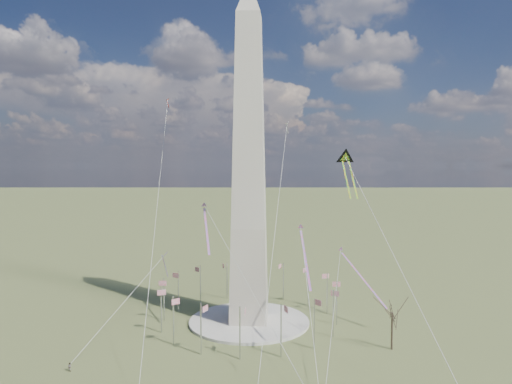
# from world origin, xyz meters

# --- Properties ---
(ground) EXTENTS (2000.00, 2000.00, 0.00)m
(ground) POSITION_xyz_m (0.00, 0.00, 0.00)
(ground) COLOR #4B582C
(ground) RESTS_ON ground
(plaza) EXTENTS (36.00, 36.00, 0.80)m
(plaza) POSITION_xyz_m (0.00, 0.00, 0.40)
(plaza) COLOR #BBB4AB
(plaza) RESTS_ON ground
(washington_monument) EXTENTS (15.56, 15.56, 100.00)m
(washington_monument) POSITION_xyz_m (0.00, 0.00, 47.95)
(washington_monument) COLOR beige
(washington_monument) RESTS_ON plaza
(flagpole_ring) EXTENTS (54.40, 54.40, 13.00)m
(flagpole_ring) POSITION_xyz_m (-0.00, -0.00, 7.27)
(flagpole_ring) COLOR silver
(flagpole_ring) RESTS_ON ground
(tree_near) EXTENTS (8.25, 8.25, 14.45)m
(tree_near) POSITION_xyz_m (38.22, -17.42, 10.29)
(tree_near) COLOR #4A3D2D
(tree_near) RESTS_ON ground
(person_west) EXTENTS (1.17, 1.05, 1.98)m
(person_west) POSITION_xyz_m (-38.22, -35.38, 0.99)
(person_west) COLOR gray
(person_west) RESTS_ON ground
(kite_delta_black) EXTENTS (6.45, 17.36, 14.44)m
(kite_delta_black) POSITION_xyz_m (29.07, 6.92, 48.71)
(kite_delta_black) COLOR black
(kite_delta_black) RESTS_ON ground
(kite_diamond_purple) EXTENTS (1.60, 2.57, 8.16)m
(kite_diamond_purple) POSITION_xyz_m (-26.55, 3.53, 18.52)
(kite_diamond_purple) COLOR #451C7E
(kite_diamond_purple) RESTS_ON ground
(kite_streamer_left) EXTENTS (3.32, 20.62, 14.16)m
(kite_streamer_left) POSITION_xyz_m (15.85, -10.38, 24.63)
(kite_streamer_left) COLOR #FF2F28
(kite_streamer_left) RESTS_ON ground
(kite_streamer_mid) EXTENTS (5.84, 18.30, 12.79)m
(kite_streamer_mid) POSITION_xyz_m (-12.46, -2.84, 30.44)
(kite_streamer_mid) COLOR #FF2F28
(kite_streamer_mid) RESTS_ON ground
(kite_streamer_right) EXTENTS (12.48, 18.63, 14.61)m
(kite_streamer_right) POSITION_xyz_m (32.35, 6.13, 15.32)
(kite_streamer_right) COLOR #FF2F28
(kite_streamer_right) RESTS_ON ground
(kite_small_red) EXTENTS (1.07, 1.71, 3.86)m
(kite_small_red) POSITION_xyz_m (-35.00, 40.69, 72.17)
(kite_small_red) COLOR red
(kite_small_red) RESTS_ON ground
(kite_small_white) EXTENTS (1.58, 2.34, 4.97)m
(kite_small_white) POSITION_xyz_m (10.94, 51.41, 63.58)
(kite_small_white) COLOR silver
(kite_small_white) RESTS_ON ground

